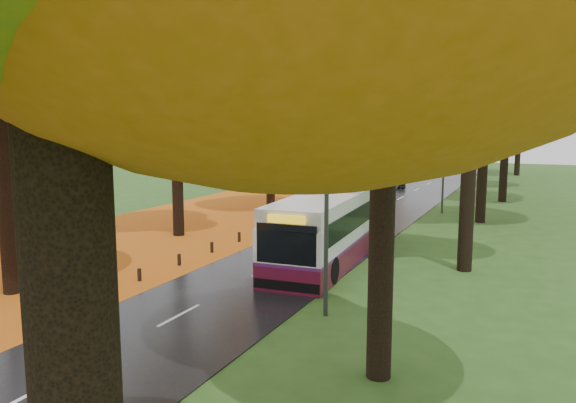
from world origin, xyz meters
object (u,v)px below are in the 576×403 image
Objects in this scene: car_white at (372,189)px; car_dark at (396,179)px; bus at (332,224)px; streetlamp_mid at (441,143)px; streetlamp_near at (319,168)px; streetlamp_far at (478,135)px; car_silver at (390,181)px.

car_dark is (0.00, 8.06, 0.03)m from car_white.
bus is at bearing -73.51° from car_white.
streetlamp_mid reaches higher than car_white.
streetlamp_mid is (0.00, 22.00, 0.00)m from streetlamp_near.
streetlamp_far is 0.70× the size of bus.
streetlamp_near is at bearing -90.00° from streetlamp_far.
car_dark is at bearing 99.92° from streetlamp_near.
car_dark is (-6.30, 14.00, -4.03)m from streetlamp_mid.
streetlamp_mid is at bearing -38.10° from car_white.
streetlamp_near is 28.93m from car_white.
bus is at bearing -98.11° from streetlamp_mid.
streetlamp_mid is 13.90m from car_silver.
streetlamp_near reaches higher than car_white.
car_white is (-6.30, 5.94, -4.06)m from streetlamp_mid.
streetlamp_mid is at bearing 78.39° from bus.
streetlamp_far is 1.83× the size of car_silver.
car_silver is at bearing 118.19° from streetlamp_mid.
car_silver reaches higher than car_dark.
streetlamp_mid is 9.56m from car_white.
bus is 2.59× the size of car_dark.
bus is 27.05m from car_silver.
streetlamp_far is 37.15m from bus.
car_dark is (0.00, 2.25, -0.08)m from car_silver.
streetlamp_far reaches higher than car_dark.
streetlamp_mid is at bearing -76.78° from car_dark.
car_dark is (-6.30, -8.00, -4.03)m from streetlamp_far.
streetlamp_near is 2.22× the size of car_white.
car_white is 0.81× the size of car_dark.
car_dark is at bearing 94.68° from bus.
car_silver is 2.25m from car_dark.
car_white is at bearing 97.77° from bus.
car_silver is at bearing 95.36° from bus.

